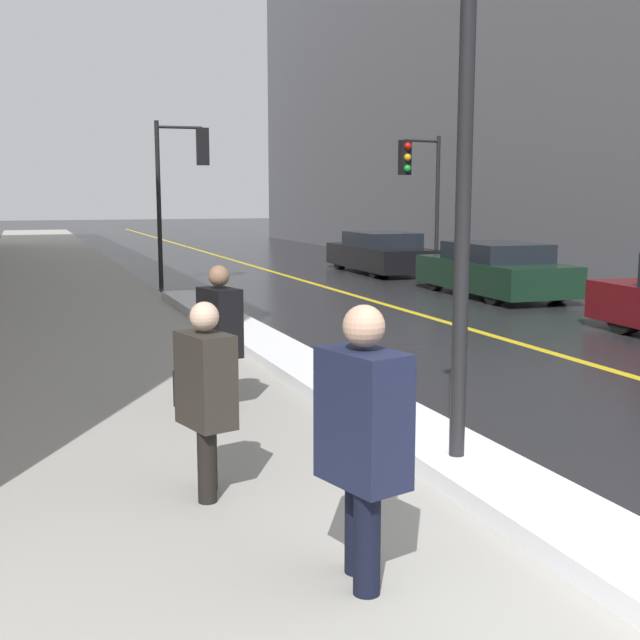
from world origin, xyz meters
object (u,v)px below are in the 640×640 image
traffic_light_far (418,176)px  parked_car_dark_green (493,270)px  pedestrian_in_glasses (363,433)px  pedestrian_with_shoulder_bag (205,390)px  traffic_light_near (185,168)px  parked_car_black (380,253)px  lamp_post (465,131)px  pedestrian_nearside (220,330)px

traffic_light_far → parked_car_dark_green: 4.58m
pedestrian_in_glasses → pedestrian_with_shoulder_bag: bearing=-177.4°
traffic_light_near → parked_car_black: 6.61m
pedestrian_with_shoulder_bag → parked_car_black: bearing=136.1°
lamp_post → parked_car_dark_green: size_ratio=0.99×
pedestrian_in_glasses → parked_car_dark_green: 14.05m
traffic_light_far → pedestrian_in_glasses: (-8.30, -15.46, -1.87)m
lamp_post → traffic_light_near: size_ratio=1.10×
lamp_post → traffic_light_near: (0.73, 14.53, 0.24)m
pedestrian_nearside → parked_car_black: bearing=134.0°
pedestrian_with_shoulder_bag → traffic_light_near: bearing=154.1°
lamp_post → pedestrian_with_shoulder_bag: 2.71m
parked_car_dark_green → lamp_post: bearing=148.5°
lamp_post → traffic_light_far: 15.64m
traffic_light_far → parked_car_black: bearing=-94.4°
lamp_post → pedestrian_with_shoulder_bag: size_ratio=3.03×
lamp_post → traffic_light_far: size_ratio=1.15×
pedestrian_in_glasses → parked_car_black: pedestrian_in_glasses is taller
traffic_light_near → parked_car_dark_green: bearing=-31.3°
pedestrian_nearside → parked_car_black: size_ratio=0.32×
pedestrian_with_shoulder_bag → pedestrian_nearside: 2.48m
traffic_light_near → lamp_post: bearing=-87.2°
traffic_light_far → pedestrian_in_glasses: bearing=52.9°
pedestrian_with_shoulder_bag → traffic_light_far: bearing=132.2°
traffic_light_far → pedestrian_with_shoulder_bag: size_ratio=2.63×
traffic_light_far → parked_car_dark_green: size_ratio=0.86×
parked_car_dark_green → traffic_light_far: bearing=0.2°
pedestrian_nearside → lamp_post: bearing=10.7°
parked_car_dark_green → pedestrian_nearside: bearing=135.1°
lamp_post → traffic_light_far: bearing=63.9°
traffic_light_near → pedestrian_in_glasses: bearing=-92.1°
pedestrian_in_glasses → parked_car_black: (8.14, 17.48, -0.32)m
traffic_light_near → pedestrian_with_shoulder_bag: 14.70m
pedestrian_in_glasses → pedestrian_with_shoulder_bag: 1.73m
traffic_light_far → parked_car_black: size_ratio=0.81×
pedestrian_nearside → parked_car_dark_green: size_ratio=0.34×
pedestrian_nearside → parked_car_black: 15.64m
traffic_light_far → pedestrian_nearside: traffic_light_far is taller
parked_car_black → pedestrian_with_shoulder_bag: bearing=153.2°
traffic_light_far → pedestrian_nearside: (-8.15, -11.43, -1.93)m
traffic_light_near → traffic_light_far: size_ratio=1.05×
parked_car_black → traffic_light_far: bearing=-173.5°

